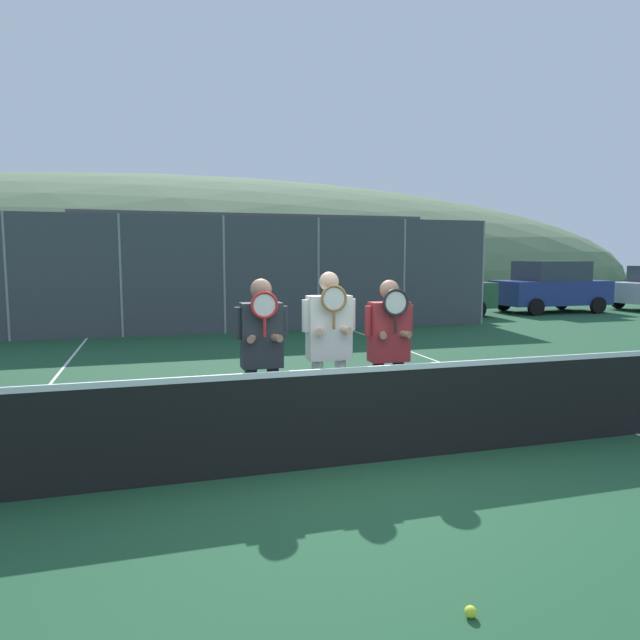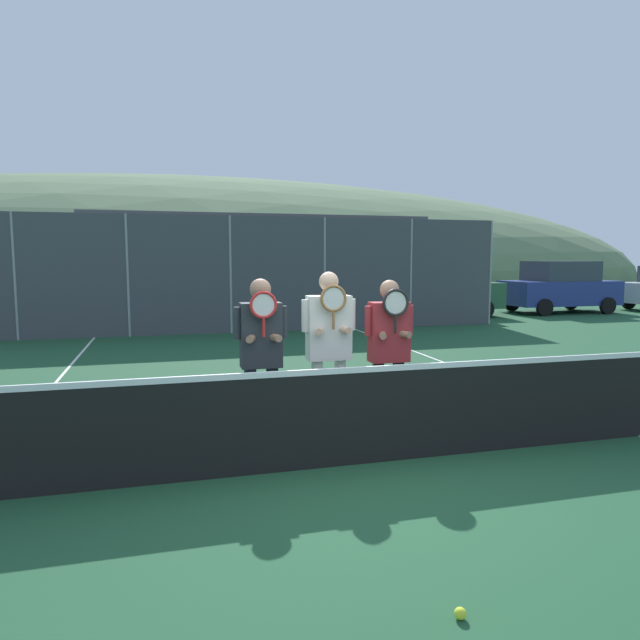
{
  "view_description": "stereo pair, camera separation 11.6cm",
  "coord_description": "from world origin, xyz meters",
  "px_view_note": "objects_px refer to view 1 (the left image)",
  "views": [
    {
      "loc": [
        -1.83,
        -5.08,
        2.02
      ],
      "look_at": [
        -0.04,
        1.02,
        1.32
      ],
      "focal_mm": 32.0,
      "sensor_mm": 36.0,
      "label": 1
    },
    {
      "loc": [
        -1.72,
        -5.11,
        2.02
      ],
      "look_at": [
        -0.04,
        1.02,
        1.32
      ],
      "focal_mm": 32.0,
      "sensor_mm": 36.0,
      "label": 2
    }
  ],
  "objects_px": {
    "car_left_of_center": "(270,292)",
    "player_center_left": "(329,340)",
    "player_leftmost": "(262,348)",
    "car_right_of_center": "(550,286)",
    "tennis_ball_on_court": "(471,612)",
    "player_center_right": "(389,343)",
    "car_far_left": "(87,296)",
    "car_center": "(425,289)"
  },
  "relations": [
    {
      "from": "player_center_right",
      "to": "car_right_of_center",
      "type": "height_order",
      "value": "car_right_of_center"
    },
    {
      "from": "player_center_left",
      "to": "player_center_right",
      "type": "xyz_separation_m",
      "value": [
        0.69,
        -0.06,
        -0.05
      ]
    },
    {
      "from": "player_center_left",
      "to": "car_center",
      "type": "bearing_deg",
      "value": 58.87
    },
    {
      "from": "car_left_of_center",
      "to": "car_right_of_center",
      "type": "relative_size",
      "value": 1.1
    },
    {
      "from": "car_far_left",
      "to": "car_right_of_center",
      "type": "relative_size",
      "value": 1.12
    },
    {
      "from": "tennis_ball_on_court",
      "to": "car_center",
      "type": "bearing_deg",
      "value": 64.18
    },
    {
      "from": "player_center_left",
      "to": "car_right_of_center",
      "type": "distance_m",
      "value": 17.06
    },
    {
      "from": "player_leftmost",
      "to": "player_center_right",
      "type": "relative_size",
      "value": 1.02
    },
    {
      "from": "car_right_of_center",
      "to": "tennis_ball_on_court",
      "type": "distance_m",
      "value": 19.63
    },
    {
      "from": "player_center_left",
      "to": "car_center",
      "type": "distance_m",
      "value": 13.68
    },
    {
      "from": "player_center_left",
      "to": "player_center_right",
      "type": "relative_size",
      "value": 1.05
    },
    {
      "from": "car_far_left",
      "to": "car_left_of_center",
      "type": "relative_size",
      "value": 1.02
    },
    {
      "from": "tennis_ball_on_court",
      "to": "player_center_left",
      "type": "bearing_deg",
      "value": 86.74
    },
    {
      "from": "player_leftmost",
      "to": "tennis_ball_on_court",
      "type": "distance_m",
      "value": 3.42
    },
    {
      "from": "car_center",
      "to": "player_center_left",
      "type": "bearing_deg",
      "value": -121.13
    },
    {
      "from": "player_leftmost",
      "to": "tennis_ball_on_court",
      "type": "bearing_deg",
      "value": -79.73
    },
    {
      "from": "tennis_ball_on_court",
      "to": "player_center_right",
      "type": "bearing_deg",
      "value": 74.85
    },
    {
      "from": "car_left_of_center",
      "to": "car_right_of_center",
      "type": "bearing_deg",
      "value": 0.72
    },
    {
      "from": "car_center",
      "to": "car_right_of_center",
      "type": "height_order",
      "value": "car_right_of_center"
    },
    {
      "from": "player_center_right",
      "to": "car_right_of_center",
      "type": "distance_m",
      "value": 16.62
    },
    {
      "from": "car_left_of_center",
      "to": "player_center_left",
      "type": "bearing_deg",
      "value": -98.22
    },
    {
      "from": "car_far_left",
      "to": "car_left_of_center",
      "type": "height_order",
      "value": "car_left_of_center"
    },
    {
      "from": "player_center_left",
      "to": "car_center",
      "type": "xyz_separation_m",
      "value": [
        7.07,
        11.71,
        -0.16
      ]
    },
    {
      "from": "car_left_of_center",
      "to": "player_leftmost",
      "type": "bearing_deg",
      "value": -101.77
    },
    {
      "from": "car_far_left",
      "to": "car_right_of_center",
      "type": "xyz_separation_m",
      "value": [
        15.92,
        0.38,
        0.02
      ]
    },
    {
      "from": "car_far_left",
      "to": "car_left_of_center",
      "type": "distance_m",
      "value": 5.36
    },
    {
      "from": "car_far_left",
      "to": "tennis_ball_on_court",
      "type": "relative_size",
      "value": 66.63
    },
    {
      "from": "car_center",
      "to": "tennis_ball_on_court",
      "type": "height_order",
      "value": "car_center"
    },
    {
      "from": "player_center_right",
      "to": "tennis_ball_on_court",
      "type": "height_order",
      "value": "player_center_right"
    },
    {
      "from": "player_center_left",
      "to": "car_right_of_center",
      "type": "xyz_separation_m",
      "value": [
        12.26,
        11.86,
        -0.16
      ]
    },
    {
      "from": "car_right_of_center",
      "to": "tennis_ball_on_court",
      "type": "bearing_deg",
      "value": -129.39
    },
    {
      "from": "player_leftmost",
      "to": "car_far_left",
      "type": "distance_m",
      "value": 11.93
    },
    {
      "from": "player_center_right",
      "to": "car_left_of_center",
      "type": "bearing_deg",
      "value": 85.12
    },
    {
      "from": "car_left_of_center",
      "to": "tennis_ball_on_court",
      "type": "relative_size",
      "value": 65.12
    },
    {
      "from": "car_right_of_center",
      "to": "player_center_left",
      "type": "bearing_deg",
      "value": -135.94
    },
    {
      "from": "car_center",
      "to": "car_right_of_center",
      "type": "distance_m",
      "value": 5.19
    },
    {
      "from": "player_center_left",
      "to": "car_far_left",
      "type": "bearing_deg",
      "value": 107.69
    },
    {
      "from": "car_center",
      "to": "car_right_of_center",
      "type": "bearing_deg",
      "value": 1.66
    },
    {
      "from": "player_center_left",
      "to": "car_far_left",
      "type": "xyz_separation_m",
      "value": [
        -3.66,
        11.48,
        -0.18
      ]
    },
    {
      "from": "car_right_of_center",
      "to": "tennis_ball_on_court",
      "type": "xyz_separation_m",
      "value": [
        -12.44,
        -15.16,
        -0.92
      ]
    },
    {
      "from": "player_leftmost",
      "to": "car_far_left",
      "type": "bearing_deg",
      "value": 104.04
    },
    {
      "from": "player_center_right",
      "to": "car_far_left",
      "type": "bearing_deg",
      "value": 110.64
    }
  ]
}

